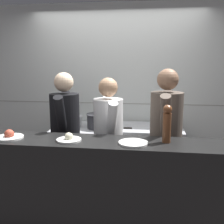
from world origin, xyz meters
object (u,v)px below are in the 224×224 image
object	(u,v)px
chef_line	(165,139)
chef_head_cook	(66,136)
stock_pot	(71,121)
plated_dish_appetiser	(69,139)
chef_sous	(108,141)
sauce_pot	(99,121)
oven_range	(85,156)
chefs_knife	(136,129)
pepper_mill	(167,123)
plated_dish_dessert	(133,143)
plated_dish_main	(9,136)

from	to	relation	value
chef_line	chef_head_cook	bearing A→B (deg)	-175.88
stock_pot	plated_dish_appetiser	distance (m)	1.30
chef_head_cook	chef_line	size ratio (longest dim) A/B	0.97
chef_head_cook	chef_sous	xyz separation A→B (m)	(0.51, -0.04, -0.03)
sauce_pot	oven_range	bearing A→B (deg)	170.54
sauce_pot	plated_dish_appetiser	distance (m)	1.23
stock_pot	chefs_knife	bearing A→B (deg)	-7.04
chef_line	sauce_pot	bearing A→B (deg)	148.21
plated_dish_appetiser	chef_sous	distance (m)	0.65
sauce_pot	chef_sous	size ratio (longest dim) A/B	0.22
sauce_pot	stock_pot	bearing A→B (deg)	177.54
oven_range	pepper_mill	xyz separation A→B (m)	(1.05, -1.19, 0.79)
stock_pot	plated_dish_dessert	distance (m)	1.58
plated_dish_appetiser	pepper_mill	xyz separation A→B (m)	(0.88, 0.07, 0.16)
stock_pot	chef_head_cook	xyz separation A→B (m)	(0.13, -0.65, -0.03)
oven_range	chef_sous	bearing A→B (deg)	-57.53
plated_dish_dessert	chef_sous	world-z (taller)	chef_sous
plated_dish_appetiser	plated_dish_dessert	size ratio (longest dim) A/B	0.87
oven_range	chef_head_cook	world-z (taller)	chef_head_cook
oven_range	chef_head_cook	bearing A→B (deg)	-95.30
chef_sous	plated_dish_appetiser	bearing A→B (deg)	-134.87
plated_dish_dessert	chef_line	distance (m)	0.65
plated_dish_main	plated_dish_dessert	bearing A→B (deg)	-0.77
oven_range	pepper_mill	bearing A→B (deg)	-48.57
stock_pot	oven_range	bearing A→B (deg)	5.55
chef_sous	chef_line	xyz separation A→B (m)	(0.63, -0.02, 0.05)
pepper_mill	chefs_knife	bearing A→B (deg)	106.53
plated_dish_main	oven_range	bearing A→B (deg)	71.63
plated_dish_dessert	chef_sous	size ratio (longest dim) A/B	0.16
plated_dish_appetiser	pepper_mill	distance (m)	0.90
plated_dish_dessert	pepper_mill	xyz separation A→B (m)	(0.29, 0.09, 0.17)
oven_range	chefs_knife	size ratio (longest dim) A/B	2.10
stock_pot	chef_head_cook	world-z (taller)	chef_head_cook
chef_line	pepper_mill	bearing A→B (deg)	-86.51
plated_dish_main	pepper_mill	bearing A→B (deg)	2.73
stock_pot	sauce_pot	distance (m)	0.42
pepper_mill	chef_sous	xyz separation A→B (m)	(-0.60, 0.49, -0.34)
stock_pot	chefs_knife	distance (m)	0.94
chef_head_cook	chef_line	bearing A→B (deg)	-9.18
chefs_knife	chef_line	bearing A→B (deg)	-59.76
plated_dish_appetiser	chef_line	bearing A→B (deg)	31.03
chef_line	plated_dish_dessert	bearing A→B (deg)	-113.07
chefs_knife	chef_line	distance (m)	0.68
sauce_pot	plated_dish_main	world-z (taller)	plated_dish_main
stock_pot	plated_dish_appetiser	world-z (taller)	plated_dish_appetiser
sauce_pot	plated_dish_main	xyz separation A→B (m)	(-0.64, -1.22, 0.10)
plated_dish_dessert	chefs_knife	bearing A→B (deg)	91.03
plated_dish_main	plated_dish_dessert	size ratio (longest dim) A/B	0.99
chefs_knife	plated_dish_main	world-z (taller)	plated_dish_main
chefs_knife	oven_range	bearing A→B (deg)	169.69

